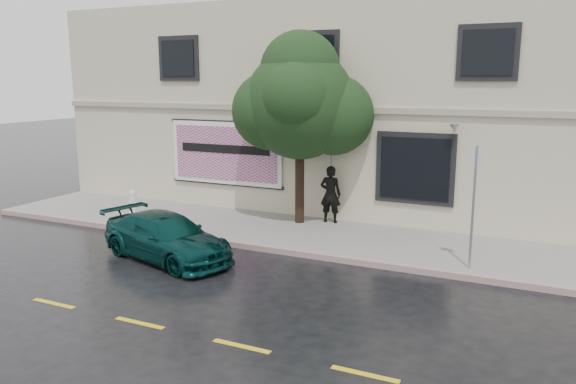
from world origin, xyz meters
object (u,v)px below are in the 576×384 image
at_px(car, 166,237).
at_px(pedestrian, 330,194).
at_px(fire_hydrant, 133,203).
at_px(street_tree, 300,104).

bearing_deg(car, pedestrian, -13.12).
xyz_separation_m(pedestrian, fire_hydrant, (-6.18, -1.79, -0.49)).
height_order(car, pedestrian, pedestrian).
bearing_deg(car, fire_hydrant, 66.28).
bearing_deg(pedestrian, street_tree, 18.49).
distance_m(pedestrian, street_tree, 2.89).
bearing_deg(street_tree, fire_hydrant, -165.30).
height_order(car, fire_hydrant, car).
bearing_deg(street_tree, pedestrian, 24.97).
xyz_separation_m(car, pedestrian, (2.62, 4.73, 0.46)).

